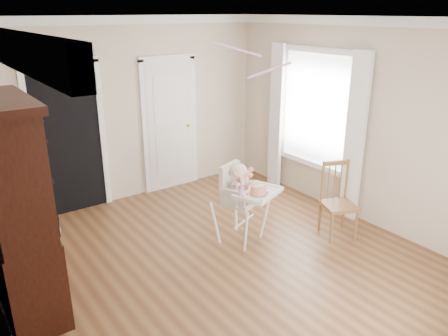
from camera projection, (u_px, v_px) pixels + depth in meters
floor at (225, 265)px, 5.02m from camera, size 5.00×5.00×0.00m
ceiling at (226, 18)px, 4.10m from camera, size 5.00×5.00×0.00m
wall_back at (127, 112)px, 6.47m from camera, size 4.50×0.00×4.50m
wall_right at (362, 123)px, 5.80m from camera, size 0.00×5.00×5.00m
crown_molding at (226, 24)px, 4.12m from camera, size 4.50×5.00×0.12m
doorway at (68, 137)px, 6.04m from camera, size 1.06×0.05×2.22m
closet_door at (170, 126)px, 6.95m from camera, size 0.96×0.09×2.13m
window_right at (314, 117)px, 6.39m from camera, size 0.13×1.84×2.30m
high_chair at (241, 195)px, 5.36m from camera, size 0.80×0.88×1.03m
baby at (240, 182)px, 5.32m from camera, size 0.34×0.25×0.47m
cake at (258, 190)px, 5.15m from camera, size 0.24×0.24×0.11m
sippy_cup at (241, 191)px, 5.08m from camera, size 0.07×0.07×0.17m
china_cabinet at (16, 211)px, 3.97m from camera, size 0.55×1.24×2.09m
dining_chair at (338, 203)px, 5.57m from camera, size 0.52×0.52×0.97m
streamer at (237, 49)px, 4.21m from camera, size 0.40×0.33×0.15m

